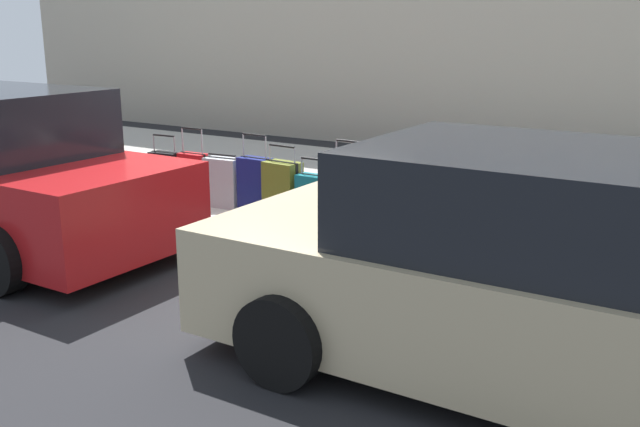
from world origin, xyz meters
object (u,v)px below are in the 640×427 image
(suitcase_olive_7, at_px, (283,191))
(fire_hydrant, at_px, (117,163))
(suitcase_olive_0, at_px, (576,233))
(suitcase_teal_6, at_px, (312,200))
(suitcase_black_4, at_px, (395,201))
(parked_car_beige_0, at_px, (549,278))
(suitcase_navy_1, at_px, (521,227))
(suitcase_maroon_5, at_px, (352,196))
(suitcase_red_3, at_px, (429,221))
(bollard_post, at_px, (73,154))
(suitcase_red_10, at_px, (194,178))
(suitcase_black_11, at_px, (166,175))
(suitcase_silver_9, at_px, (223,183))
(suitcase_navy_8, at_px, (255,185))
(suitcase_silver_2, at_px, (475,215))

(suitcase_olive_7, xyz_separation_m, fire_hydrant, (2.79, -0.03, 0.03))
(suitcase_olive_0, height_order, suitcase_teal_6, suitcase_olive_0)
(suitcase_black_4, xyz_separation_m, parked_car_beige_0, (-2.21, 2.20, 0.22))
(suitcase_navy_1, xyz_separation_m, suitcase_black_4, (1.39, -0.09, 0.06))
(suitcase_olive_0, bearing_deg, suitcase_navy_1, 9.08)
(suitcase_navy_1, xyz_separation_m, suitcase_maroon_5, (1.88, -0.04, 0.06))
(fire_hydrant, xyz_separation_m, parked_car_beige_0, (-6.41, 2.14, 0.24))
(suitcase_maroon_5, height_order, fire_hydrant, suitcase_maroon_5)
(suitcase_red_3, distance_m, bollard_post, 5.35)
(bollard_post, bearing_deg, suitcase_maroon_5, -177.96)
(suitcase_red_10, bearing_deg, suitcase_olive_0, -179.91)
(suitcase_maroon_5, xyz_separation_m, suitcase_black_11, (2.79, 0.01, -0.08))
(suitcase_black_4, bearing_deg, suitcase_silver_9, 0.20)
(suitcase_olive_0, relative_size, parked_car_beige_0, 0.18)
(suitcase_navy_8, distance_m, fire_hydrant, 2.32)
(suitcase_olive_0, distance_m, suitcase_red_3, 1.44)
(suitcase_red_10, bearing_deg, suitcase_navy_8, -178.22)
(suitcase_maroon_5, relative_size, suitcase_black_11, 1.19)
(suitcase_red_3, distance_m, fire_hydrant, 4.65)
(suitcase_red_3, bearing_deg, suitcase_black_11, -1.03)
(suitcase_navy_1, bearing_deg, suitcase_teal_6, 1.02)
(suitcase_olive_0, bearing_deg, suitcase_black_11, 0.57)
(suitcase_olive_7, bearing_deg, parked_car_beige_0, 149.70)
(suitcase_maroon_5, bearing_deg, suitcase_black_11, 0.16)
(suitcase_navy_1, distance_m, fire_hydrant, 5.59)
(suitcase_olive_0, bearing_deg, fire_hydrant, 0.46)
(suitcase_black_11, distance_m, fire_hydrant, 0.92)
(suitcase_navy_8, bearing_deg, suitcase_teal_6, 171.02)
(suitcase_olive_0, bearing_deg, suitcase_maroon_5, 1.04)
(suitcase_olive_7, xyz_separation_m, suitcase_navy_8, (0.47, -0.10, -0.00))
(suitcase_red_3, xyz_separation_m, suitcase_teal_6, (1.42, 0.00, 0.04))
(suitcase_maroon_5, relative_size, fire_hydrant, 1.42)
(fire_hydrant, bearing_deg, suitcase_teal_6, 178.71)
(suitcase_black_11, bearing_deg, suitcase_silver_9, -176.81)
(suitcase_teal_6, distance_m, suitcase_silver_9, 1.41)
(suitcase_black_4, height_order, suitcase_maroon_5, suitcase_black_4)
(suitcase_silver_9, relative_size, parked_car_beige_0, 0.14)
(suitcase_silver_2, height_order, suitcase_olive_7, suitcase_olive_7)
(fire_hydrant, bearing_deg, suitcase_black_4, -179.22)
(fire_hydrant, bearing_deg, parked_car_beige_0, 161.52)
(suitcase_red_10, xyz_separation_m, parked_car_beige_0, (-5.05, 2.18, 0.29))
(suitcase_maroon_5, bearing_deg, suitcase_navy_1, 178.88)
(suitcase_black_4, relative_size, suitcase_navy_8, 1.11)
(suitcase_black_11, bearing_deg, suitcase_red_10, -174.35)
(suitcase_red_10, bearing_deg, suitcase_black_11, 5.65)
(suitcase_maroon_5, xyz_separation_m, suitcase_navy_8, (1.38, -0.07, -0.05))
(suitcase_black_11, bearing_deg, suitcase_black_4, -178.97)
(suitcase_black_4, distance_m, bollard_post, 4.89)
(suitcase_olive_0, height_order, suitcase_silver_9, suitcase_olive_0)
(suitcase_teal_6, distance_m, suitcase_black_11, 2.32)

